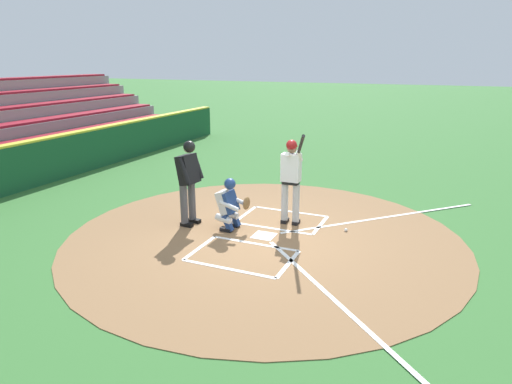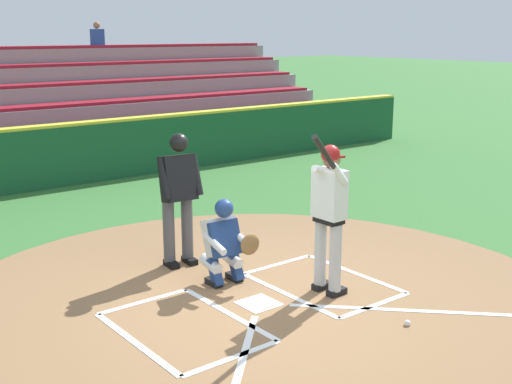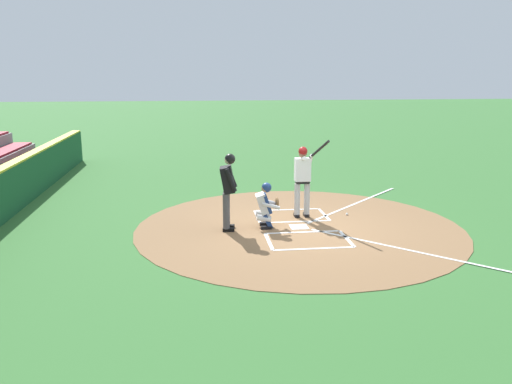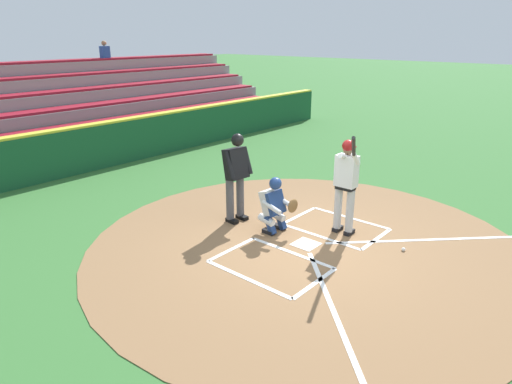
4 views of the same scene
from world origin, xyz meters
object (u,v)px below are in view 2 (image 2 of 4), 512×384
plate_umpire (178,190)px  baseball (407,323)px  catcher (225,240)px  batter (329,208)px

plate_umpire → baseball: plate_umpire is taller
baseball → plate_umpire: bearing=-73.9°
baseball → catcher: bearing=-70.2°
catcher → baseball: (-0.83, 2.30, -0.55)m
batter → catcher: size_ratio=1.88×
catcher → baseball: catcher is taller
batter → catcher: bearing=-54.0°
catcher → plate_umpire: plate_umpire is taller
batter → plate_umpire: 2.19m
batter → catcher: (0.79, -1.08, -0.51)m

